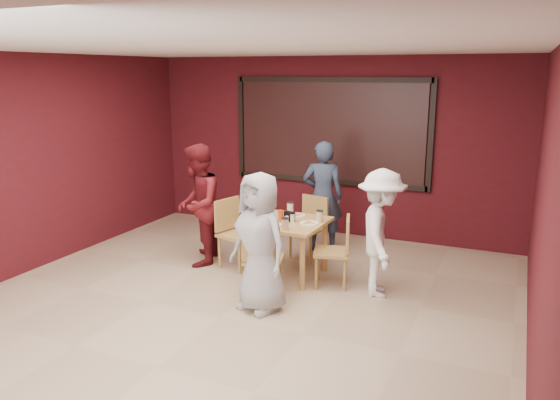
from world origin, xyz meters
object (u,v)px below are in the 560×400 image
at_px(chair_left, 234,229).
at_px(diner_back, 323,196).
at_px(dining_table, 288,228).
at_px(diner_front, 260,242).
at_px(chair_front, 263,256).
at_px(chair_back, 310,223).
at_px(diner_right, 381,233).
at_px(diner_left, 198,205).
at_px(chair_right, 338,247).

relative_size(chair_left, diner_back, 0.57).
xyz_separation_m(dining_table, diner_back, (0.05, 1.16, 0.17)).
distance_m(chair_left, diner_back, 1.44).
xyz_separation_m(chair_left, diner_front, (0.91, -1.08, 0.25)).
bearing_deg(dining_table, diner_front, -83.22).
bearing_deg(chair_front, diner_front, -69.77).
height_order(chair_back, diner_back, diner_back).
bearing_deg(diner_back, diner_right, 117.12).
height_order(chair_back, diner_front, diner_front).
distance_m(chair_back, chair_left, 1.11).
bearing_deg(chair_left, diner_left, -171.01).
height_order(diner_front, diner_left, diner_left).
xyz_separation_m(chair_front, chair_back, (-0.02, 1.58, -0.02)).
height_order(dining_table, chair_left, chair_left).
height_order(chair_left, diner_back, diner_back).
distance_m(chair_front, diner_back, 1.96).
distance_m(diner_back, diner_left, 1.81).
bearing_deg(chair_back, dining_table, -89.96).
xyz_separation_m(diner_front, diner_back, (-0.07, 2.22, 0.04)).
xyz_separation_m(diner_back, diner_left, (-1.34, -1.22, 0.01)).
bearing_deg(chair_back, chair_left, -135.21).
bearing_deg(chair_back, diner_right, -37.05).
bearing_deg(diner_back, chair_left, 38.21).
xyz_separation_m(chair_back, diner_left, (-1.29, -0.86, 0.33)).
xyz_separation_m(diner_left, diner_right, (2.51, -0.06, -0.07)).
relative_size(chair_back, diner_left, 0.53).
bearing_deg(diner_left, chair_front, 41.36).
relative_size(dining_table, diner_left, 0.58).
bearing_deg(chair_right, chair_back, 128.15).
distance_m(chair_right, diner_right, 0.59).
xyz_separation_m(dining_table, chair_back, (-0.00, 0.81, -0.15)).
relative_size(diner_front, diner_right, 1.03).
bearing_deg(diner_right, dining_table, 68.03).
bearing_deg(diner_back, chair_right, 102.00).
xyz_separation_m(dining_table, diner_right, (1.22, -0.11, 0.11)).
bearing_deg(chair_front, chair_back, 90.76).
xyz_separation_m(dining_table, chair_front, (0.02, -0.77, -0.13)).
bearing_deg(diner_front, chair_right, 80.44).
bearing_deg(diner_left, diner_right, 68.67).
bearing_deg(diner_right, chair_right, 68.71).
relative_size(chair_back, diner_right, 0.58).
xyz_separation_m(chair_front, diner_right, (1.20, 0.66, 0.24)).
bearing_deg(chair_left, chair_right, -3.72).
height_order(chair_right, diner_left, diner_left).
bearing_deg(diner_left, dining_table, 72.37).
relative_size(chair_left, diner_right, 0.61).
bearing_deg(chair_right, diner_back, 117.35).
distance_m(chair_left, diner_front, 1.44).
bearing_deg(chair_right, chair_left, 176.28).
relative_size(chair_back, diner_back, 0.53).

